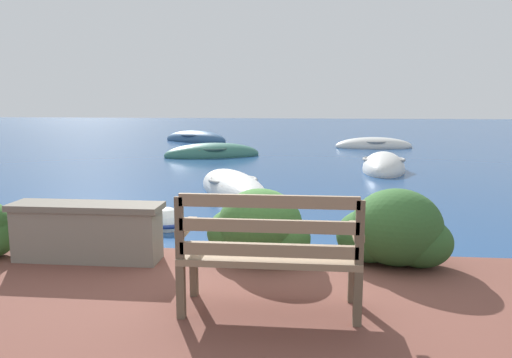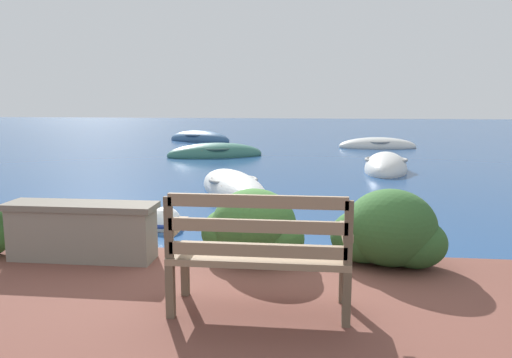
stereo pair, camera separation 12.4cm
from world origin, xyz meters
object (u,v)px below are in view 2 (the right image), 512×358
object	(u,v)px
rowboat_nearest	(233,190)
mooring_buoy	(165,223)
rowboat_mid	(386,168)
rowboat_far	(215,154)
rowboat_outer	(377,146)
park_bench	(259,250)
rowboat_distant	(200,140)

from	to	relation	value
rowboat_nearest	mooring_buoy	bearing A→B (deg)	-36.82
rowboat_mid	rowboat_far	distance (m)	5.53
rowboat_outer	rowboat_nearest	bearing A→B (deg)	-116.79
rowboat_outer	rowboat_mid	bearing A→B (deg)	-99.35
rowboat_far	rowboat_nearest	bearing A→B (deg)	82.37
park_bench	rowboat_distant	xyz separation A→B (m)	(-4.39, 17.18, -0.64)
rowboat_nearest	rowboat_far	xyz separation A→B (m)	(-1.53, 5.97, 0.00)
rowboat_far	rowboat_outer	world-z (taller)	rowboat_far
rowboat_distant	rowboat_mid	bearing A→B (deg)	-25.55
rowboat_far	rowboat_mid	bearing A→B (deg)	129.25
park_bench	rowboat_nearest	xyz separation A→B (m)	(-1.12, 5.80, -0.64)
rowboat_nearest	rowboat_outer	distance (m)	10.05
rowboat_nearest	rowboat_outer	world-z (taller)	rowboat_nearest
rowboat_outer	rowboat_far	bearing A→B (deg)	-152.63
rowboat_distant	rowboat_far	bearing A→B (deg)	-46.96
rowboat_mid	rowboat_distant	world-z (taller)	rowboat_mid
park_bench	rowboat_outer	world-z (taller)	park_bench
park_bench	rowboat_nearest	distance (m)	5.94
park_bench	rowboat_mid	xyz separation A→B (m)	(2.20, 9.10, -0.63)
rowboat_nearest	rowboat_distant	world-z (taller)	rowboat_distant
rowboat_distant	mooring_buoy	bearing A→B (deg)	-53.77
rowboat_distant	park_bench	bearing A→B (deg)	-50.43
rowboat_mid	rowboat_outer	distance (m)	6.00
rowboat_outer	mooring_buoy	distance (m)	12.76
rowboat_distant	rowboat_outer	bearing A→B (deg)	8.81
rowboat_mid	rowboat_outer	size ratio (longest dim) A/B	0.90
park_bench	rowboat_far	world-z (taller)	park_bench
rowboat_nearest	rowboat_distant	size ratio (longest dim) A/B	0.96
rowboat_far	rowboat_outer	distance (m)	6.32
rowboat_mid	mooring_buoy	world-z (taller)	rowboat_mid
rowboat_mid	rowboat_outer	world-z (taller)	rowboat_mid
mooring_buoy	rowboat_mid	bearing A→B (deg)	57.38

